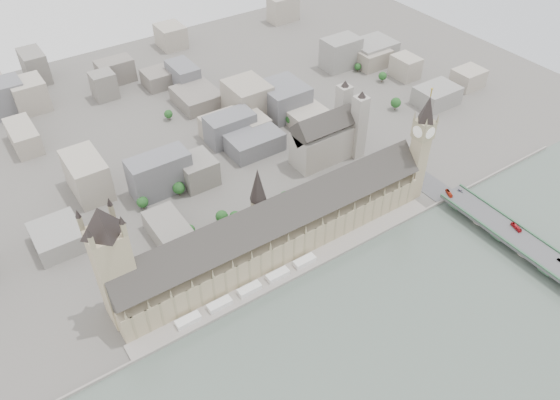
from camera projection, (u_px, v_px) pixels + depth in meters
ground at (289, 264)px, 423.66m from camera, size 900.00×900.00×0.00m
embankment_wall at (300, 275)px, 413.24m from camera, size 600.00×1.50×3.00m
river_terrace at (294, 270)px, 418.29m from camera, size 270.00×15.00×2.00m
terrace_tents at (249, 289)px, 399.66m from camera, size 118.00×7.00×4.00m
palace_of_westminster at (275, 229)px, 421.27m from camera, size 265.00×40.73×55.44m
elizabeth_tower at (421, 141)px, 449.49m from camera, size 17.00×17.00×107.50m
victoria_tower at (112, 260)px, 352.27m from camera, size 30.00×30.00×100.00m
central_tower at (258, 194)px, 398.07m from camera, size 13.00×13.00×48.00m
westminster_bridge at (518, 243)px, 434.06m from camera, size 25.00×325.00×10.25m
westminster_abbey at (328, 136)px, 514.22m from camera, size 68.00×36.00×64.00m
city_skyline_inland at (155, 107)px, 565.46m from camera, size 720.00×360.00×38.00m
park_trees at (238, 219)px, 452.28m from camera, size 110.00×30.00×15.00m
red_bus_north at (449, 193)px, 471.10m from camera, size 5.79×10.10×2.77m
red_bus_south at (516, 227)px, 438.51m from camera, size 4.88×11.14×3.02m
car_silver at (560, 260)px, 411.88m from camera, size 1.66×4.63×1.52m
car_approach at (461, 191)px, 474.67m from camera, size 3.30×5.18×1.40m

